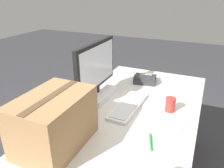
{
  "coord_description": "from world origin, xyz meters",
  "views": [
    {
      "loc": [
        -1.24,
        -0.43,
        1.55
      ],
      "look_at": [
        0.1,
        0.17,
        0.91
      ],
      "focal_mm": 35.0,
      "sensor_mm": 36.0,
      "label": 1
    }
  ],
  "objects_px": {
    "keyboard": "(128,106)",
    "spoon": "(182,131)",
    "monitor": "(97,76)",
    "sticky_note_pad": "(188,113)",
    "cardboard_box": "(54,121)",
    "pen_marker": "(151,142)",
    "desk_phone": "(145,79)",
    "paper_cup_right": "(170,105)"
  },
  "relations": [
    {
      "from": "spoon",
      "to": "desk_phone",
      "type": "bearing_deg",
      "value": -127.25
    },
    {
      "from": "sticky_note_pad",
      "to": "spoon",
      "type": "bearing_deg",
      "value": 176.67
    },
    {
      "from": "spoon",
      "to": "pen_marker",
      "type": "height_order",
      "value": "pen_marker"
    },
    {
      "from": "paper_cup_right",
      "to": "sticky_note_pad",
      "type": "relative_size",
      "value": 1.16
    },
    {
      "from": "desk_phone",
      "to": "spoon",
      "type": "xyz_separation_m",
      "value": [
        -0.64,
        -0.42,
        -0.03
      ]
    },
    {
      "from": "keyboard",
      "to": "pen_marker",
      "type": "bearing_deg",
      "value": -140.3
    },
    {
      "from": "cardboard_box",
      "to": "monitor",
      "type": "bearing_deg",
      "value": 6.03
    },
    {
      "from": "spoon",
      "to": "sticky_note_pad",
      "type": "bearing_deg",
      "value": -163.72
    },
    {
      "from": "cardboard_box",
      "to": "sticky_note_pad",
      "type": "bearing_deg",
      "value": -44.67
    },
    {
      "from": "cardboard_box",
      "to": "sticky_note_pad",
      "type": "relative_size",
      "value": 4.98
    },
    {
      "from": "pen_marker",
      "to": "sticky_note_pad",
      "type": "height_order",
      "value": "pen_marker"
    },
    {
      "from": "desk_phone",
      "to": "pen_marker",
      "type": "height_order",
      "value": "desk_phone"
    },
    {
      "from": "paper_cup_right",
      "to": "spoon",
      "type": "distance_m",
      "value": 0.25
    },
    {
      "from": "cardboard_box",
      "to": "sticky_note_pad",
      "type": "height_order",
      "value": "cardboard_box"
    },
    {
      "from": "monitor",
      "to": "keyboard",
      "type": "distance_m",
      "value": 0.33
    },
    {
      "from": "monitor",
      "to": "cardboard_box",
      "type": "height_order",
      "value": "monitor"
    },
    {
      "from": "monitor",
      "to": "cardboard_box",
      "type": "distance_m",
      "value": 0.6
    },
    {
      "from": "spoon",
      "to": "cardboard_box",
      "type": "bearing_deg",
      "value": -37.2
    },
    {
      "from": "monitor",
      "to": "paper_cup_right",
      "type": "bearing_deg",
      "value": -87.87
    },
    {
      "from": "monitor",
      "to": "pen_marker",
      "type": "height_order",
      "value": "monitor"
    },
    {
      "from": "keyboard",
      "to": "paper_cup_right",
      "type": "bearing_deg",
      "value": -73.7
    },
    {
      "from": "keyboard",
      "to": "spoon",
      "type": "bearing_deg",
      "value": -108.0
    },
    {
      "from": "paper_cup_right",
      "to": "cardboard_box",
      "type": "bearing_deg",
      "value": 140.78
    },
    {
      "from": "desk_phone",
      "to": "cardboard_box",
      "type": "xyz_separation_m",
      "value": [
        -1.04,
        0.2,
        0.12
      ]
    },
    {
      "from": "desk_phone",
      "to": "paper_cup_right",
      "type": "xyz_separation_m",
      "value": [
        -0.43,
        -0.31,
        0.02
      ]
    },
    {
      "from": "keyboard",
      "to": "cardboard_box",
      "type": "distance_m",
      "value": 0.6
    },
    {
      "from": "desk_phone",
      "to": "cardboard_box",
      "type": "height_order",
      "value": "cardboard_box"
    },
    {
      "from": "cardboard_box",
      "to": "pen_marker",
      "type": "height_order",
      "value": "cardboard_box"
    },
    {
      "from": "paper_cup_right",
      "to": "pen_marker",
      "type": "xyz_separation_m",
      "value": [
        -0.39,
        0.03,
        -0.05
      ]
    },
    {
      "from": "pen_marker",
      "to": "sticky_note_pad",
      "type": "relative_size",
      "value": 1.59
    },
    {
      "from": "desk_phone",
      "to": "spoon",
      "type": "height_order",
      "value": "desk_phone"
    },
    {
      "from": "monitor",
      "to": "spoon",
      "type": "xyz_separation_m",
      "value": [
        -0.19,
        -0.68,
        -0.18
      ]
    },
    {
      "from": "pen_marker",
      "to": "spoon",
      "type": "bearing_deg",
      "value": 123.39
    },
    {
      "from": "sticky_note_pad",
      "to": "pen_marker",
      "type": "bearing_deg",
      "value": 159.33
    },
    {
      "from": "keyboard",
      "to": "spoon",
      "type": "height_order",
      "value": "keyboard"
    },
    {
      "from": "keyboard",
      "to": "sticky_note_pad",
      "type": "height_order",
      "value": "keyboard"
    },
    {
      "from": "cardboard_box",
      "to": "pen_marker",
      "type": "xyz_separation_m",
      "value": [
        0.22,
        -0.47,
        -0.14
      ]
    },
    {
      "from": "desk_phone",
      "to": "paper_cup_right",
      "type": "relative_size",
      "value": 2.17
    },
    {
      "from": "desk_phone",
      "to": "monitor",
      "type": "bearing_deg",
      "value": 140.94
    },
    {
      "from": "sticky_note_pad",
      "to": "cardboard_box",
      "type": "bearing_deg",
      "value": 135.33
    },
    {
      "from": "keyboard",
      "to": "pen_marker",
      "type": "distance_m",
      "value": 0.41
    },
    {
      "from": "monitor",
      "to": "sticky_note_pad",
      "type": "xyz_separation_m",
      "value": [
        0.04,
        -0.69,
        -0.18
      ]
    }
  ]
}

